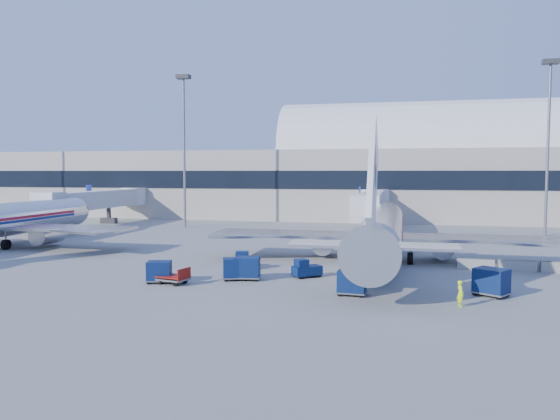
% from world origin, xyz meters
% --- Properties ---
extents(ground, '(260.00, 260.00, 0.00)m').
position_xyz_m(ground, '(0.00, 0.00, 0.00)').
color(ground, gray).
rests_on(ground, ground).
extents(terminal, '(170.00, 28.15, 21.00)m').
position_xyz_m(terminal, '(-13.60, 55.96, 7.52)').
color(terminal, '#B2AA9E').
rests_on(terminal, ground).
extents(airliner_main, '(32.00, 37.26, 12.07)m').
position_xyz_m(airliner_main, '(10.00, 4.51, 2.93)').
color(airliner_main, silver).
rests_on(airliner_main, ground).
extents(jetbridge_near, '(4.40, 27.50, 6.25)m').
position_xyz_m(jetbridge_near, '(7.60, 30.81, 3.93)').
color(jetbridge_near, silver).
rests_on(jetbridge_near, ground).
extents(jetbridge_mid, '(4.40, 27.50, 6.25)m').
position_xyz_m(jetbridge_mid, '(-34.40, 30.81, 3.93)').
color(jetbridge_mid, silver).
rests_on(jetbridge_mid, ground).
extents(mast_west, '(2.00, 1.20, 22.60)m').
position_xyz_m(mast_west, '(-20.00, 30.00, 14.79)').
color(mast_west, slate).
rests_on(mast_west, ground).
extents(mast_east, '(2.00, 1.20, 22.60)m').
position_xyz_m(mast_east, '(30.00, 30.00, 14.79)').
color(mast_east, slate).
rests_on(mast_east, ground).
extents(barrier_near, '(3.00, 0.55, 0.90)m').
position_xyz_m(barrier_near, '(18.00, 2.00, 0.45)').
color(barrier_near, '#9E9E96').
rests_on(barrier_near, ground).
extents(barrier_mid, '(3.00, 0.55, 0.90)m').
position_xyz_m(barrier_mid, '(21.30, 2.00, 0.45)').
color(barrier_mid, '#9E9E96').
rests_on(barrier_mid, ground).
extents(barrier_far, '(3.00, 0.55, 0.90)m').
position_xyz_m(barrier_far, '(24.60, 2.00, 0.45)').
color(barrier_far, '#9E9E96').
rests_on(barrier_far, ground).
extents(tug_lead, '(2.46, 2.29, 1.47)m').
position_xyz_m(tug_lead, '(4.51, -4.52, 0.67)').
color(tug_lead, '#091B48').
rests_on(tug_lead, ground).
extents(tug_right, '(2.17, 1.35, 1.32)m').
position_xyz_m(tug_right, '(10.00, -2.89, 0.60)').
color(tug_right, '#091B48').
rests_on(tug_right, ground).
extents(tug_left, '(1.65, 2.58, 1.56)m').
position_xyz_m(tug_left, '(-1.46, -1.94, 0.71)').
color(tug_left, '#091B48').
rests_on(tug_left, ground).
extents(cart_train_a, '(2.20, 1.80, 1.76)m').
position_xyz_m(cart_train_a, '(0.29, -6.49, 0.94)').
color(cart_train_a, '#091B48').
rests_on(cart_train_a, ground).
extents(cart_train_b, '(2.30, 2.04, 1.68)m').
position_xyz_m(cart_train_b, '(-0.61, -6.73, 0.90)').
color(cart_train_b, '#091B48').
rests_on(cart_train_b, ground).
extents(cart_train_c, '(2.14, 1.84, 1.61)m').
position_xyz_m(cart_train_c, '(-5.84, -9.00, 0.86)').
color(cart_train_c, '#091B48').
rests_on(cart_train_c, ground).
extents(cart_solo_near, '(2.01, 1.58, 1.69)m').
position_xyz_m(cart_solo_near, '(8.62, -9.99, 0.90)').
color(cart_solo_near, '#091B48').
rests_on(cart_solo_near, ground).
extents(cart_solo_far, '(2.66, 2.53, 1.87)m').
position_xyz_m(cart_solo_far, '(17.74, -8.22, 1.00)').
color(cart_solo_far, '#091B48').
rests_on(cart_solo_far, ground).
extents(cart_open_red, '(2.60, 2.10, 0.61)m').
position_xyz_m(cart_open_red, '(-4.70, -9.16, 0.44)').
color(cart_open_red, slate).
rests_on(cart_open_red, ground).
extents(ramp_worker, '(0.56, 0.69, 1.63)m').
position_xyz_m(ramp_worker, '(15.43, -11.65, 0.82)').
color(ramp_worker, '#B2DC17').
rests_on(ramp_worker, ground).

